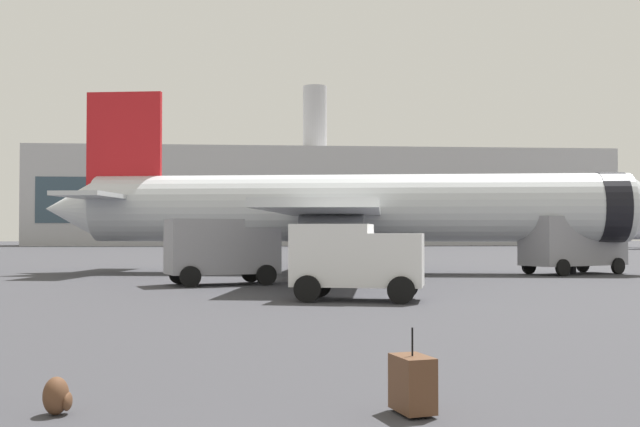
{
  "coord_description": "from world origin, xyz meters",
  "views": [
    {
      "loc": [
        -0.06,
        -4.68,
        2.31
      ],
      "look_at": [
        2.19,
        22.92,
        3.0
      ],
      "focal_mm": 42.84,
      "sensor_mm": 36.0,
      "label": 1
    }
  ],
  "objects": [
    {
      "name": "service_truck",
      "position": [
        -1.7,
        29.35,
        1.61
      ],
      "size": [
        5.24,
        3.68,
        2.9
      ],
      "color": "gray",
      "rests_on": "ground"
    },
    {
      "name": "airplane_at_gate",
      "position": [
        5.25,
        38.23,
        3.66
      ],
      "size": [
        35.7,
        32.35,
        10.5
      ],
      "color": "silver",
      "rests_on": "ground"
    },
    {
      "name": "fuel_truck",
      "position": [
        17.36,
        36.41,
        1.77
      ],
      "size": [
        6.46,
        4.61,
        3.2
      ],
      "color": "gray",
      "rests_on": "ground"
    },
    {
      "name": "traveller_backpack",
      "position": [
        -2.59,
        5.27,
        0.23
      ],
      "size": [
        0.36,
        0.4,
        0.48
      ],
      "color": "brown",
      "rests_on": "ground"
    },
    {
      "name": "safety_cone_mid",
      "position": [
        8.05,
        43.94,
        0.33
      ],
      "size": [
        0.44,
        0.44,
        0.68
      ],
      "color": "#F2590C",
      "rests_on": "ground"
    },
    {
      "name": "cargo_van",
      "position": [
        3.26,
        21.05,
        1.45
      ],
      "size": [
        4.77,
        3.26,
        2.6
      ],
      "color": "white",
      "rests_on": "ground"
    },
    {
      "name": "rolling_suitcase",
      "position": [
        1.9,
        4.92,
        0.39
      ],
      "size": [
        0.54,
        0.72,
        1.1
      ],
      "color": "brown",
      "rests_on": "ground"
    },
    {
      "name": "terminal_building",
      "position": [
        12.14,
        135.66,
        8.81
      ],
      "size": [
        104.46,
        17.38,
        29.41
      ],
      "color": "#B2B2B7",
      "rests_on": "ground"
    }
  ]
}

